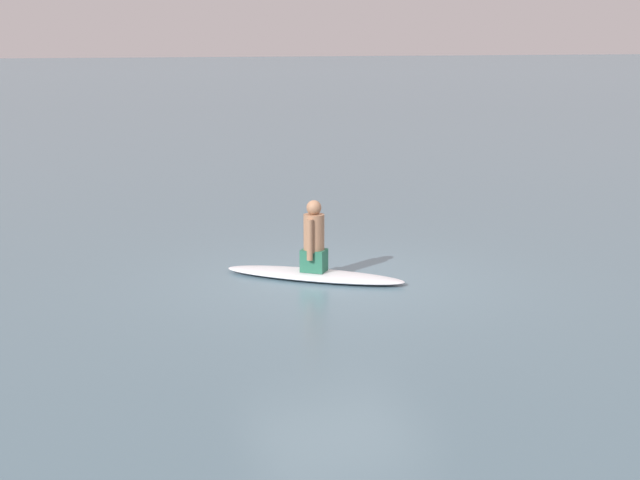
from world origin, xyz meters
TOP-DOWN VIEW (x-y plane):
  - ground_plane at (0.00, 0.00)m, footprint 400.00×400.00m
  - surfboard at (-0.25, 0.22)m, footprint 2.37×2.29m
  - person_paddler at (-0.25, 0.22)m, footprint 0.43×0.43m

SIDE VIEW (x-z plane):
  - ground_plane at x=0.00m, z-range 0.00..0.00m
  - surfboard at x=-0.25m, z-range 0.00..0.11m
  - person_paddler at x=-0.25m, z-range 0.06..1.09m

